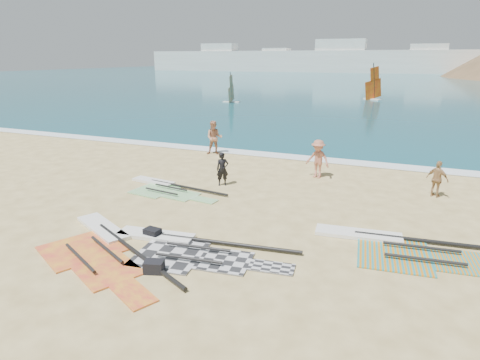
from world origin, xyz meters
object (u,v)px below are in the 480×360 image
at_px(rig_red, 103,246).
at_px(rig_green, 164,188).
at_px(beachgoer_left, 214,138).
at_px(beachgoer_mid, 318,159).
at_px(rig_grey, 184,247).
at_px(gear_bag_far, 153,233).
at_px(beachgoer_back, 437,179).
at_px(person_wetsuit, 222,169).
at_px(rig_orange, 402,247).
at_px(gear_bag_near, 154,267).

bearing_deg(rig_red, rig_green, 130.67).
height_order(beachgoer_left, beachgoer_mid, beachgoer_left).
distance_m(rig_grey, gear_bag_far, 1.37).
bearing_deg(beachgoer_back, beachgoer_mid, 18.04).
distance_m(person_wetsuit, beachgoer_left, 6.18).
distance_m(beachgoer_left, beachgoer_back, 12.39).
distance_m(rig_green, rig_orange, 10.15).
relative_size(rig_grey, beachgoer_mid, 3.26).
bearing_deg(gear_bag_far, rig_green, 118.40).
bearing_deg(beachgoer_left, rig_grey, -87.97).
distance_m(gear_bag_far, beachgoer_mid, 9.47).
xyz_separation_m(rig_grey, beachgoer_back, (7.31, 8.15, 0.72)).
height_order(rig_green, beachgoer_back, beachgoer_back).
xyz_separation_m(gear_bag_far, beachgoer_back, (8.65, 7.86, 0.61)).
bearing_deg(beachgoer_mid, gear_bag_far, -95.22).
height_order(beachgoer_mid, beachgoer_back, beachgoer_mid).
bearing_deg(beachgoer_mid, beachgoer_back, 6.38).
bearing_deg(rig_orange, gear_bag_near, -152.37).
distance_m(rig_green, beachgoer_left, 6.96).
xyz_separation_m(rig_orange, rig_red, (-8.51, -3.43, -0.00)).
bearing_deg(gear_bag_near, beachgoer_left, 109.10).
bearing_deg(rig_red, beachgoer_back, 69.80).
relative_size(gear_bag_far, beachgoer_left, 0.26).
height_order(rig_grey, rig_orange, rig_orange).
distance_m(rig_grey, beachgoer_mid, 9.36).
distance_m(rig_grey, rig_orange, 6.67).
height_order(rig_red, gear_bag_far, gear_bag_far).
xyz_separation_m(rig_grey, person_wetsuit, (-1.57, 6.20, 0.71)).
xyz_separation_m(gear_bag_far, person_wetsuit, (-0.23, 5.91, 0.61)).
xyz_separation_m(beachgoer_mid, beachgoer_back, (5.17, -0.91, -0.16)).
bearing_deg(rig_orange, rig_green, 161.78).
bearing_deg(rig_orange, rig_grey, -163.24).
xyz_separation_m(beachgoer_left, beachgoer_mid, (6.73, -2.52, -0.07)).
distance_m(gear_bag_far, beachgoer_back, 11.70).
height_order(gear_bag_near, person_wetsuit, person_wetsuit).
height_order(rig_grey, beachgoer_left, beachgoer_left).
xyz_separation_m(rig_green, rig_red, (1.40, -5.62, 0.00)).
relative_size(gear_bag_far, person_wetsuit, 0.34).
relative_size(rig_orange, beachgoer_back, 4.24).
distance_m(rig_green, gear_bag_far, 5.06).
xyz_separation_m(rig_green, gear_bag_near, (3.70, -6.28, 0.12)).
bearing_deg(rig_orange, beachgoer_left, 134.21).
bearing_deg(rig_orange, person_wetsuit, 148.98).
xyz_separation_m(gear_bag_far, beachgoer_left, (-3.25, 11.30, 0.85)).
bearing_deg(beachgoer_left, gear_bag_far, -93.52).
xyz_separation_m(rig_red, person_wetsuit, (0.78, 7.08, 0.71)).
xyz_separation_m(rig_grey, rig_orange, (6.16, 2.55, 0.00)).
bearing_deg(beachgoer_left, rig_green, -102.54).
height_order(rig_orange, person_wetsuit, person_wetsuit).
xyz_separation_m(rig_red, gear_bag_near, (2.30, -0.66, 0.11)).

